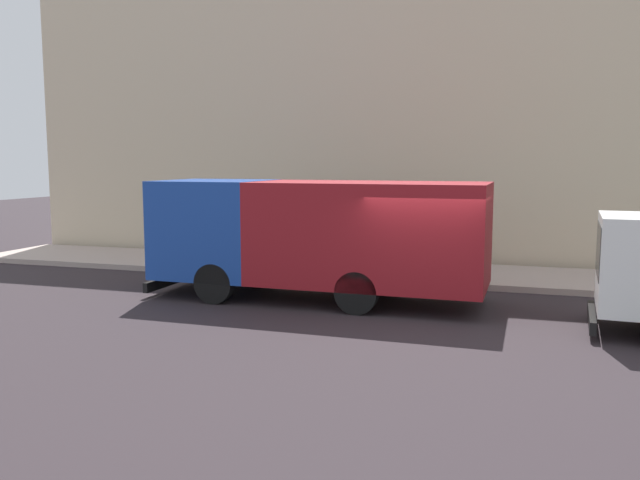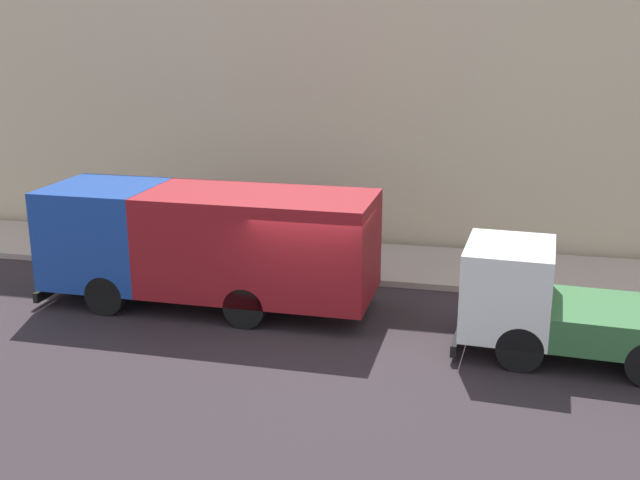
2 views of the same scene
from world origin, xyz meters
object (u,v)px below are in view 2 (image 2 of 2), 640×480
pedestrian_walking (240,210)px  traffic_cone_orange (86,242)px  large_utility_truck (207,241)px  pedestrian_third (278,215)px  pedestrian_standing (329,214)px  street_sign_post (255,220)px  small_flatbed_truck (569,307)px

pedestrian_walking → traffic_cone_orange: size_ratio=2.62×
large_utility_truck → traffic_cone_orange: size_ratio=11.86×
pedestrian_third → pedestrian_standing: bearing=56.5°
pedestrian_walking → pedestrian_standing: (0.03, -2.72, 0.01)m
pedestrian_third → large_utility_truck: bearing=-56.8°
pedestrian_third → traffic_cone_orange: pedestrian_third is taller
pedestrian_walking → traffic_cone_orange: pedestrian_walking is taller
pedestrian_standing → street_sign_post: 3.04m
large_utility_truck → pedestrian_walking: (5.11, 0.94, -0.51)m
large_utility_truck → pedestrian_standing: large_utility_truck is taller
pedestrian_standing → small_flatbed_truck: bearing=-165.2°
small_flatbed_truck → pedestrian_third: 9.60m
large_utility_truck → traffic_cone_orange: large_utility_truck is taller
pedestrian_walking → pedestrian_third: (-0.45, -1.30, 0.00)m
pedestrian_walking → street_sign_post: street_sign_post is taller
large_utility_truck → pedestrian_standing: bearing=-18.2°
large_utility_truck → traffic_cone_orange: (2.73, 4.71, -1.10)m
small_flatbed_truck → pedestrian_third: bearing=56.7°
small_flatbed_truck → pedestrian_standing: bearing=48.6°
small_flatbed_truck → street_sign_post: 8.46m
pedestrian_walking → pedestrian_standing: 2.72m
pedestrian_walking → street_sign_post: (-2.63, -1.31, 0.41)m
pedestrian_third → street_sign_post: bearing=-52.1°
pedestrian_walking → traffic_cone_orange: (-2.38, 3.77, -0.58)m
large_utility_truck → pedestrian_third: 4.70m
large_utility_truck → pedestrian_walking: 5.22m
pedestrian_walking → traffic_cone_orange: bearing=-52.2°
large_utility_truck → street_sign_post: 2.51m
small_flatbed_truck → traffic_cone_orange: small_flatbed_truck is taller
small_flatbed_truck → pedestrian_standing: 8.85m
pedestrian_third → traffic_cone_orange: (-1.93, 5.08, -0.59)m
pedestrian_walking → pedestrian_standing: size_ratio=1.01×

